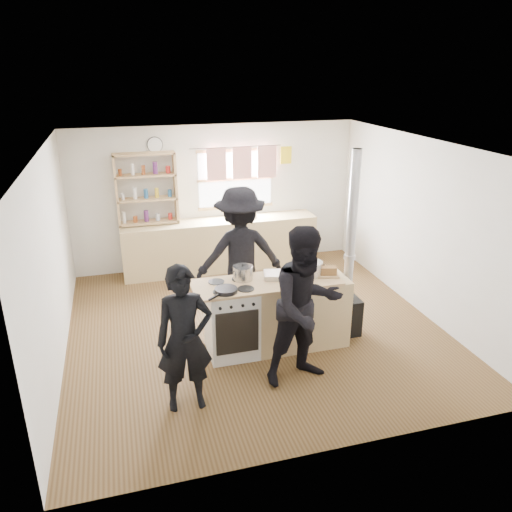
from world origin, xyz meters
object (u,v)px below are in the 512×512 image
Objects in this scene: cooking_island at (277,313)px; stockpot_stove at (243,273)px; flue_heater at (347,289)px; person_near_left at (185,340)px; bread_board at (328,272)px; skillet_greens at (226,290)px; roast_tray at (279,275)px; stockpot_counter at (312,268)px; person_near_right at (306,307)px; thermos at (254,210)px; person_far at (240,254)px.

cooking_island is 0.70m from stockpot_stove.
flue_heater reaches higher than person_near_left.
bread_board is at bearing 24.07° from person_near_left.
person_near_left is (-0.60, -0.73, -0.15)m from skillet_greens.
cooking_island is at bearing -18.42° from stockpot_stove.
cooking_island is 0.51m from roast_tray.
stockpot_counter is at bearing 3.42° from cooking_island.
flue_heater reaches higher than person_near_right.
person_far is (-0.72, -1.83, -0.09)m from thermos.
stockpot_counter is 0.15× the size of person_near_right.
bread_board is at bearing 133.58° from person_far.
flue_heater reaches higher than roast_tray.
cooking_island is at bearing -176.32° from flue_heater.
person_near_right is (0.49, -0.91, -0.09)m from stockpot_stove.
thermos reaches higher than stockpot_stove.
person_near_right reaches higher than stockpot_counter.
stockpot_counter reaches higher than bread_board.
person_far reaches higher than bread_board.
thermos is 0.18× the size of person_near_left.
person_near_left is at bearing -115.67° from thermos.
skillet_greens is 1.38× the size of stockpot_counter.
skillet_greens reaches higher than cooking_island.
bread_board is 1.33m from person_far.
skillet_greens is 0.96m from person_near_left.
stockpot_counter is (0.46, 0.03, 0.56)m from cooking_island.
person_far reaches higher than thermos.
cooking_island is 7.79× the size of stockpot_stove.
person_far is at bearing 127.87° from stockpot_counter.
thermos is 2.73m from roast_tray.
person_far is (-0.33, 1.71, 0.03)m from person_near_right.
flue_heater reaches higher than cooking_island.
stockpot_stove is at bearing 46.90° from skillet_greens.
thermos reaches higher than cooking_island.
skillet_greens is at bearing -172.22° from flue_heater.
bread_board is (1.06, -0.17, -0.04)m from stockpot_stove.
cooking_island is at bearing 13.58° from skillet_greens.
person_near_right is at bearing -87.79° from roast_tray.
thermos is 0.15× the size of person_far.
roast_tray is (-0.42, -2.69, -0.08)m from thermos.
thermos is at bearing 93.72° from bread_board.
stockpot_counter is (0.41, -0.05, 0.06)m from roast_tray.
roast_tray is (0.74, 0.24, 0.01)m from skillet_greens.
person_near_left is at bearing -145.12° from cooking_island.
person_near_right is at bearing -137.70° from flue_heater.
roast_tray is 0.85m from person_near_right.
skillet_greens is at bearing -133.10° from stockpot_stove.
cooking_island is 1.09m from person_far.
roast_tray is at bearing 173.44° from stockpot_counter.
thermos reaches higher than roast_tray.
bread_board is at bearing -3.16° from cooking_island.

